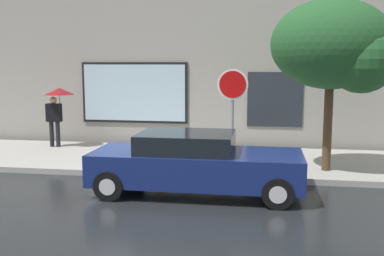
{
  "coord_description": "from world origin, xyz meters",
  "views": [
    {
      "loc": [
        2.68,
        -9.78,
        2.89
      ],
      "look_at": [
        0.8,
        1.8,
        1.2
      ],
      "focal_mm": 42.26,
      "sensor_mm": 36.0,
      "label": 1
    }
  ],
  "objects_px": {
    "pedestrian_with_umbrella": "(57,101)",
    "stop_sign": "(232,100)",
    "street_tree": "(337,48)",
    "fire_hydrant": "(161,155)",
    "parked_car": "(195,163)"
  },
  "relations": [
    {
      "from": "street_tree",
      "to": "stop_sign",
      "type": "xyz_separation_m",
      "value": [
        -2.52,
        -0.6,
        -1.28
      ]
    },
    {
      "from": "pedestrian_with_umbrella",
      "to": "street_tree",
      "type": "xyz_separation_m",
      "value": [
        8.41,
        -2.06,
        1.59
      ]
    },
    {
      "from": "parked_car",
      "to": "street_tree",
      "type": "bearing_deg",
      "value": 32.29
    },
    {
      "from": "pedestrian_with_umbrella",
      "to": "parked_car",
      "type": "bearing_deg",
      "value": -38.44
    },
    {
      "from": "parked_car",
      "to": "pedestrian_with_umbrella",
      "type": "bearing_deg",
      "value": 141.56
    },
    {
      "from": "parked_car",
      "to": "street_tree",
      "type": "distance_m",
      "value": 4.62
    },
    {
      "from": "fire_hydrant",
      "to": "street_tree",
      "type": "relative_size",
      "value": 0.17
    },
    {
      "from": "pedestrian_with_umbrella",
      "to": "stop_sign",
      "type": "xyz_separation_m",
      "value": [
        5.89,
        -2.66,
        0.31
      ]
    },
    {
      "from": "pedestrian_with_umbrella",
      "to": "fire_hydrant",
      "type": "bearing_deg",
      "value": -31.82
    },
    {
      "from": "pedestrian_with_umbrella",
      "to": "street_tree",
      "type": "distance_m",
      "value": 8.81
    },
    {
      "from": "fire_hydrant",
      "to": "stop_sign",
      "type": "distance_m",
      "value": 2.38
    },
    {
      "from": "street_tree",
      "to": "stop_sign",
      "type": "height_order",
      "value": "street_tree"
    },
    {
      "from": "pedestrian_with_umbrella",
      "to": "stop_sign",
      "type": "bearing_deg",
      "value": -24.33
    },
    {
      "from": "fire_hydrant",
      "to": "street_tree",
      "type": "distance_m",
      "value": 5.2
    },
    {
      "from": "parked_car",
      "to": "fire_hydrant",
      "type": "height_order",
      "value": "parked_car"
    }
  ]
}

